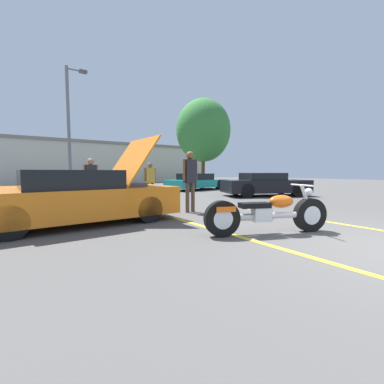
{
  "coord_description": "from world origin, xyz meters",
  "views": [
    {
      "loc": [
        -4.98,
        -1.24,
        1.24
      ],
      "look_at": [
        -1.84,
        3.28,
        0.8
      ],
      "focal_mm": 24.0,
      "sensor_mm": 36.0,
      "label": 1
    }
  ],
  "objects_px": {
    "parked_car_right_row": "(265,185)",
    "spectator_midground": "(190,176)",
    "show_car_hood_open": "(80,197)",
    "parked_car_mid_left_row": "(89,185)",
    "light_pole": "(70,124)",
    "spectator_near_motorcycle": "(91,178)",
    "motorcycle": "(267,213)",
    "parked_car_mid_right_row": "(197,182)",
    "tree_background": "(203,131)",
    "spectator_by_show_car": "(150,179)"
  },
  "relations": [
    {
      "from": "light_pole",
      "to": "spectator_near_motorcycle",
      "type": "distance_m",
      "value": 7.91
    },
    {
      "from": "parked_car_mid_left_row",
      "to": "light_pole",
      "type": "bearing_deg",
      "value": 68.46
    },
    {
      "from": "tree_background",
      "to": "spectator_near_motorcycle",
      "type": "distance_m",
      "value": 16.63
    },
    {
      "from": "light_pole",
      "to": "parked_car_right_row",
      "type": "bearing_deg",
      "value": -46.62
    },
    {
      "from": "parked_car_right_row",
      "to": "spectator_near_motorcycle",
      "type": "height_order",
      "value": "spectator_near_motorcycle"
    },
    {
      "from": "light_pole",
      "to": "parked_car_mid_left_row",
      "type": "xyz_separation_m",
      "value": [
        0.12,
        -3.68,
        -3.48
      ]
    },
    {
      "from": "tree_background",
      "to": "motorcycle",
      "type": "relative_size",
      "value": 3.23
    },
    {
      "from": "tree_background",
      "to": "show_car_hood_open",
      "type": "distance_m",
      "value": 19.29
    },
    {
      "from": "motorcycle",
      "to": "spectator_near_motorcycle",
      "type": "xyz_separation_m",
      "value": [
        -1.88,
        6.14,
        0.6
      ]
    },
    {
      "from": "tree_background",
      "to": "motorcycle",
      "type": "xyz_separation_m",
      "value": [
        -10.72,
        -16.2,
        -4.68
      ]
    },
    {
      "from": "light_pole",
      "to": "spectator_near_motorcycle",
      "type": "xyz_separation_m",
      "value": [
        -0.64,
        -7.27,
        -3.04
      ]
    },
    {
      "from": "light_pole",
      "to": "spectator_by_show_car",
      "type": "relative_size",
      "value": 4.58
    },
    {
      "from": "show_car_hood_open",
      "to": "spectator_by_show_car",
      "type": "bearing_deg",
      "value": 41.99
    },
    {
      "from": "light_pole",
      "to": "spectator_midground",
      "type": "height_order",
      "value": "light_pole"
    },
    {
      "from": "tree_background",
      "to": "show_car_hood_open",
      "type": "xyz_separation_m",
      "value": [
        -13.55,
        -12.98,
        -4.46
      ]
    },
    {
      "from": "parked_car_right_row",
      "to": "light_pole",
      "type": "bearing_deg",
      "value": 156.47
    },
    {
      "from": "parked_car_mid_left_row",
      "to": "parked_car_mid_right_row",
      "type": "distance_m",
      "value": 7.35
    },
    {
      "from": "parked_car_mid_right_row",
      "to": "spectator_by_show_car",
      "type": "xyz_separation_m",
      "value": [
        -5.62,
        -4.49,
        0.4
      ]
    },
    {
      "from": "tree_background",
      "to": "parked_car_mid_left_row",
      "type": "bearing_deg",
      "value": -151.39
    },
    {
      "from": "show_car_hood_open",
      "to": "parked_car_mid_left_row",
      "type": "bearing_deg",
      "value": 73.73
    },
    {
      "from": "tree_background",
      "to": "show_car_hood_open",
      "type": "relative_size",
      "value": 1.77
    },
    {
      "from": "motorcycle",
      "to": "spectator_by_show_car",
      "type": "height_order",
      "value": "spectator_by_show_car"
    },
    {
      "from": "motorcycle",
      "to": "spectator_by_show_car",
      "type": "xyz_separation_m",
      "value": [
        0.51,
        6.4,
        0.54
      ]
    },
    {
      "from": "spectator_near_motorcycle",
      "to": "parked_car_mid_right_row",
      "type": "bearing_deg",
      "value": 30.66
    },
    {
      "from": "spectator_near_motorcycle",
      "to": "spectator_midground",
      "type": "height_order",
      "value": "spectator_midground"
    },
    {
      "from": "motorcycle",
      "to": "parked_car_mid_left_row",
      "type": "xyz_separation_m",
      "value": [
        -1.12,
        9.74,
        0.16
      ]
    },
    {
      "from": "light_pole",
      "to": "tree_background",
      "type": "xyz_separation_m",
      "value": [
        11.96,
        2.78,
        1.04
      ]
    },
    {
      "from": "show_car_hood_open",
      "to": "parked_car_mid_left_row",
      "type": "relative_size",
      "value": 0.94
    },
    {
      "from": "parked_car_right_row",
      "to": "spectator_by_show_car",
      "type": "xyz_separation_m",
      "value": [
        -5.89,
        1.08,
        0.37
      ]
    },
    {
      "from": "parked_car_mid_right_row",
      "to": "spectator_midground",
      "type": "relative_size",
      "value": 2.5
    },
    {
      "from": "show_car_hood_open",
      "to": "light_pole",
      "type": "bearing_deg",
      "value": 79.54
    },
    {
      "from": "parked_car_mid_left_row",
      "to": "spectator_by_show_car",
      "type": "bearing_deg",
      "value": -87.17
    },
    {
      "from": "motorcycle",
      "to": "parked_car_mid_right_row",
      "type": "xyz_separation_m",
      "value": [
        6.14,
        10.9,
        0.13
      ]
    },
    {
      "from": "light_pole",
      "to": "spectator_by_show_car",
      "type": "xyz_separation_m",
      "value": [
        1.75,
        -7.01,
        -3.1
      ]
    },
    {
      "from": "parked_car_right_row",
      "to": "parked_car_mid_left_row",
      "type": "bearing_deg",
      "value": 172.72
    },
    {
      "from": "light_pole",
      "to": "parked_car_mid_right_row",
      "type": "height_order",
      "value": "light_pole"
    },
    {
      "from": "parked_car_mid_left_row",
      "to": "spectator_near_motorcycle",
      "type": "relative_size",
      "value": 2.84
    },
    {
      "from": "parked_car_right_row",
      "to": "spectator_midground",
      "type": "xyz_separation_m",
      "value": [
        -6.12,
        -2.19,
        0.54
      ]
    },
    {
      "from": "tree_background",
      "to": "spectator_by_show_car",
      "type": "height_order",
      "value": "tree_background"
    },
    {
      "from": "light_pole",
      "to": "parked_car_right_row",
      "type": "xyz_separation_m",
      "value": [
        7.65,
        -8.09,
        -3.47
      ]
    },
    {
      "from": "motorcycle",
      "to": "show_car_hood_open",
      "type": "relative_size",
      "value": 0.55
    },
    {
      "from": "spectator_by_show_car",
      "to": "spectator_midground",
      "type": "height_order",
      "value": "spectator_midground"
    },
    {
      "from": "motorcycle",
      "to": "parked_car_mid_right_row",
      "type": "bearing_deg",
      "value": 82.5
    },
    {
      "from": "light_pole",
      "to": "spectator_midground",
      "type": "relative_size",
      "value": 3.97
    },
    {
      "from": "light_pole",
      "to": "show_car_hood_open",
      "type": "height_order",
      "value": "light_pole"
    },
    {
      "from": "spectator_by_show_car",
      "to": "parked_car_right_row",
      "type": "bearing_deg",
      "value": -10.38
    },
    {
      "from": "parked_car_mid_left_row",
      "to": "spectator_midground",
      "type": "relative_size",
      "value": 2.61
    },
    {
      "from": "show_car_hood_open",
      "to": "parked_car_right_row",
      "type": "xyz_separation_m",
      "value": [
        9.24,
        2.11,
        -0.05
      ]
    },
    {
      "from": "parked_car_mid_left_row",
      "to": "show_car_hood_open",
      "type": "bearing_deg",
      "value": -128.03
    },
    {
      "from": "tree_background",
      "to": "spectator_by_show_car",
      "type": "xyz_separation_m",
      "value": [
        -10.21,
        -9.79,
        -4.14
      ]
    }
  ]
}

